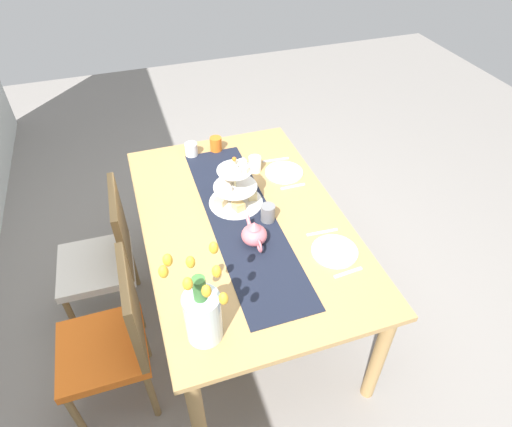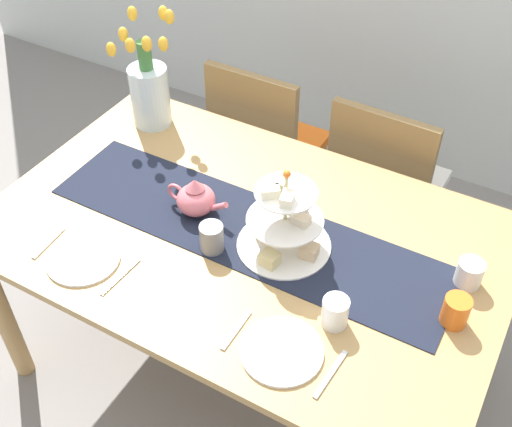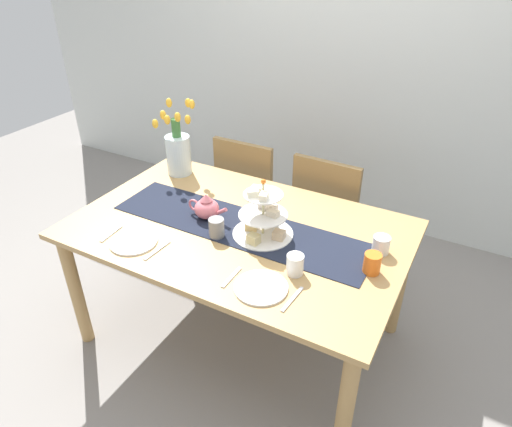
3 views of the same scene
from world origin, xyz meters
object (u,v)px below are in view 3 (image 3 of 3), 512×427
(chair_right, at_px, (330,212))
(teapot, at_px, (207,208))
(mug_grey, at_px, (216,228))
(mug_white_text, at_px, (295,264))
(fork_left, at_px, (111,234))
(mug_orange, at_px, (372,263))
(dinner_plate_left, at_px, (134,242))
(fork_right, at_px, (231,277))
(dining_table, at_px, (239,242))
(chair_left, at_px, (252,192))
(dinner_plate_right, at_px, (261,287))
(tiered_cake_stand, at_px, (263,218))
(tulip_vase, at_px, (178,150))
(knife_left, at_px, (157,250))
(cream_jug, at_px, (381,245))
(knife_right, at_px, (292,299))

(chair_right, distance_m, teapot, 0.92)
(mug_grey, xyz_separation_m, mug_white_text, (0.45, -0.08, -0.00))
(fork_left, height_order, mug_orange, mug_orange)
(chair_right, distance_m, fork_left, 1.37)
(dinner_plate_left, relative_size, fork_right, 1.53)
(dining_table, height_order, dinner_plate_left, dinner_plate_left)
(chair_left, relative_size, mug_grey, 9.58)
(dinner_plate_left, bearing_deg, fork_right, 0.00)
(chair_left, xyz_separation_m, mug_grey, (0.29, -0.88, 0.31))
(dinner_plate_right, xyz_separation_m, mug_grey, (-0.37, 0.24, 0.05))
(fork_right, relative_size, mug_orange, 1.58)
(chair_left, xyz_separation_m, dinner_plate_left, (-0.03, -1.12, 0.26))
(chair_right, xyz_separation_m, dinner_plate_right, (0.10, -1.12, 0.26))
(dining_table, distance_m, mug_orange, 0.71)
(chair_left, xyz_separation_m, mug_orange, (1.04, -0.79, 0.30))
(fork_left, height_order, fork_right, same)
(tiered_cake_stand, relative_size, dinner_plate_right, 1.32)
(dinner_plate_left, relative_size, fork_left, 1.53)
(dinner_plate_left, height_order, fork_left, dinner_plate_left)
(chair_left, relative_size, dinner_plate_left, 3.96)
(chair_left, xyz_separation_m, tiered_cake_stand, (0.49, -0.76, 0.35))
(dining_table, xyz_separation_m, teapot, (-0.19, 0.00, 0.15))
(chair_right, bearing_deg, teapot, -118.79)
(teapot, relative_size, tulip_vase, 0.53)
(dinner_plate_left, xyz_separation_m, fork_left, (-0.15, 0.00, -0.00))
(fork_right, xyz_separation_m, mug_white_text, (0.23, 0.16, 0.04))
(mug_orange, bearing_deg, chair_right, 120.81)
(tiered_cake_stand, xyz_separation_m, knife_left, (-0.37, -0.36, -0.09))
(fork_left, xyz_separation_m, knife_left, (0.29, 0.00, 0.00))
(cream_jug, relative_size, knife_right, 0.50)
(tiered_cake_stand, distance_m, fork_left, 0.76)
(chair_left, height_order, knife_left, chair_left)
(tulip_vase, distance_m, mug_grey, 0.76)
(chair_right, distance_m, fork_right, 1.15)
(cream_jug, height_order, dinner_plate_left, cream_jug)
(dining_table, bearing_deg, fork_left, -145.44)
(tiered_cake_stand, height_order, teapot, tiered_cake_stand)
(dinner_plate_left, bearing_deg, dinner_plate_right, 0.00)
(tiered_cake_stand, xyz_separation_m, dinner_plate_right, (0.18, -0.36, -0.09))
(dining_table, height_order, tulip_vase, tulip_vase)
(dining_table, bearing_deg, chair_left, 114.50)
(tulip_vase, height_order, mug_white_text, tulip_vase)
(dinner_plate_left, height_order, knife_left, dinner_plate_left)
(teapot, xyz_separation_m, mug_orange, (0.89, -0.03, -0.01))
(dinner_plate_right, xyz_separation_m, mug_white_text, (0.08, 0.16, 0.04))
(dining_table, distance_m, knife_right, 0.60)
(knife_left, bearing_deg, mug_orange, 19.58)
(teapot, xyz_separation_m, dinner_plate_left, (-0.19, -0.36, -0.05))
(chair_right, xyz_separation_m, mug_grey, (-0.28, -0.88, 0.31))
(cream_jug, xyz_separation_m, mug_orange, (0.01, -0.16, 0.01))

